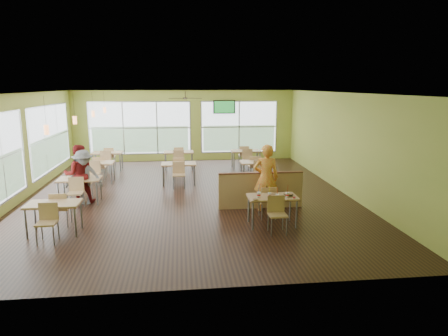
{
  "coord_description": "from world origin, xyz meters",
  "views": [
    {
      "loc": [
        -0.24,
        -12.28,
        3.44
      ],
      "look_at": [
        1.05,
        -0.72,
        1.0
      ],
      "focal_mm": 32.0,
      "sensor_mm": 36.0,
      "label": 1
    }
  ],
  "objects_px": {
    "main_table": "(272,201)",
    "half_wall_divider": "(261,190)",
    "man_plaid": "(266,178)",
    "food_basket": "(288,194)"
  },
  "relations": [
    {
      "from": "main_table",
      "to": "man_plaid",
      "type": "bearing_deg",
      "value": 85.7
    },
    {
      "from": "main_table",
      "to": "food_basket",
      "type": "bearing_deg",
      "value": 0.18
    },
    {
      "from": "main_table",
      "to": "man_plaid",
      "type": "distance_m",
      "value": 1.21
    },
    {
      "from": "main_table",
      "to": "half_wall_divider",
      "type": "relative_size",
      "value": 0.63
    },
    {
      "from": "main_table",
      "to": "half_wall_divider",
      "type": "bearing_deg",
      "value": 90.0
    },
    {
      "from": "man_plaid",
      "to": "main_table",
      "type": "bearing_deg",
      "value": 92.84
    },
    {
      "from": "man_plaid",
      "to": "food_basket",
      "type": "height_order",
      "value": "man_plaid"
    },
    {
      "from": "main_table",
      "to": "man_plaid",
      "type": "xyz_separation_m",
      "value": [
        0.09,
        1.16,
        0.3
      ]
    },
    {
      "from": "half_wall_divider",
      "to": "food_basket",
      "type": "height_order",
      "value": "half_wall_divider"
    },
    {
      "from": "half_wall_divider",
      "to": "main_table",
      "type": "bearing_deg",
      "value": -90.0
    }
  ]
}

